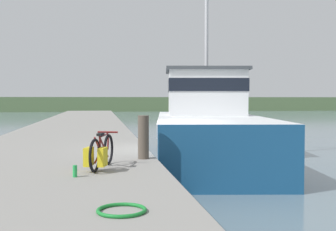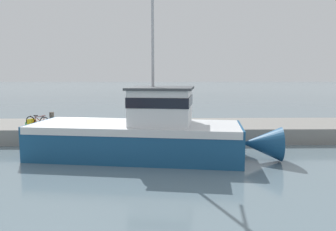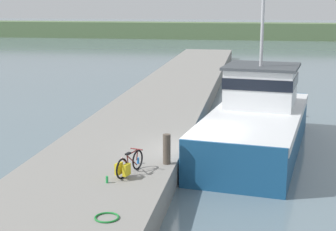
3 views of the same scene
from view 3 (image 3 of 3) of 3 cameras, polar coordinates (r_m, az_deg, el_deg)
The scene contains 8 objects.
ground_plane at distance 19.39m, azimuth 3.60°, elevation -6.52°, with size 320.00×320.00×0.00m, color slate.
dock_pier at distance 19.80m, azimuth -5.71°, elevation -4.70°, with size 5.13×80.00×0.95m, color gray.
fishing_boat_main at distance 22.71m, azimuth 9.90°, elevation -0.38°, with size 5.20×12.63×9.70m.
bicycle_touring at distance 16.31m, azimuth -4.51°, elevation -5.52°, with size 0.70×1.61×0.73m.
mooring_post at distance 17.33m, azimuth -0.14°, elevation -3.75°, with size 0.26×0.26×1.03m, color #51473D.
hose_coil at distance 13.39m, azimuth -6.80°, elevation -11.16°, with size 0.64×0.64×0.05m, color #197A2D.
water_bottle_by_bike at distance 17.50m, azimuth -3.34°, elevation -5.01°, with size 0.08×0.08×0.21m, color blue.
water_bottle_on_curb at distance 15.78m, azimuth -6.78°, elevation -7.06°, with size 0.08×0.08×0.22m, color green.
Camera 3 is at (1.82, -18.23, 6.35)m, focal length 55.00 mm.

